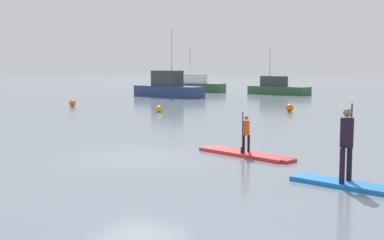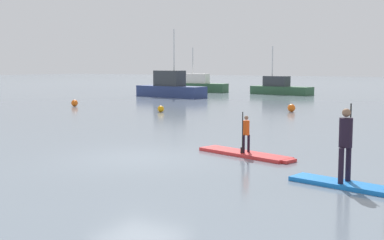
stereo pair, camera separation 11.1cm
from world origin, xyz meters
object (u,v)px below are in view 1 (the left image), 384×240
object	(u,v)px
fishing_boat_green_midground	(196,85)
mooring_buoy_near	(159,109)
paddler_child_solo	(246,132)
paddleboard_near	(246,154)
trawler_grey_distant	(277,88)
mooring_buoy_far	(290,108)
motor_boat_small_navy	(168,88)
paddler_adult	(347,140)
mooring_buoy_mid	(72,103)
paddleboard_far	(358,186)

from	to	relation	value
fishing_boat_green_midground	mooring_buoy_near	size ratio (longest dim) A/B	15.72
paddler_child_solo	fishing_boat_green_midground	bearing A→B (deg)	122.76
paddleboard_near	paddler_child_solo	world-z (taller)	paddler_child_solo
trawler_grey_distant	mooring_buoy_near	xyz separation A→B (m)	(0.90, -21.10, -0.43)
mooring_buoy_far	fishing_boat_green_midground	bearing A→B (deg)	134.04
paddler_child_solo	trawler_grey_distant	bearing A→B (deg)	109.83
fishing_boat_green_midground	motor_boat_small_navy	distance (m)	8.99
paddler_adult	fishing_boat_green_midground	distance (m)	41.73
paddleboard_near	motor_boat_small_navy	world-z (taller)	motor_boat_small_navy
paddleboard_near	motor_boat_small_navy	xyz separation A→B (m)	(-18.15, 22.98, 0.77)
mooring_buoy_mid	mooring_buoy_near	bearing A→B (deg)	-3.69
paddler_adult	mooring_buoy_mid	bearing A→B (deg)	147.86
paddleboard_near	trawler_grey_distant	size ratio (longest dim) A/B	0.54
motor_boat_small_navy	mooring_buoy_mid	bearing A→B (deg)	-88.89
motor_boat_small_navy	trawler_grey_distant	size ratio (longest dim) A/B	1.11
paddler_adult	motor_boat_small_navy	xyz separation A→B (m)	(-21.75, 25.44, -0.24)
mooring_buoy_near	mooring_buoy_far	world-z (taller)	mooring_buoy_far
mooring_buoy_near	mooring_buoy_mid	distance (m)	7.41
mooring_buoy_near	mooring_buoy_far	bearing A→B (deg)	32.57
paddleboard_far	mooring_buoy_near	bearing A→B (deg)	137.71
fishing_boat_green_midground	paddleboard_near	bearing A→B (deg)	-57.23
trawler_grey_distant	mooring_buoy_mid	distance (m)	21.62
paddleboard_far	trawler_grey_distant	world-z (taller)	trawler_grey_distant
paddleboard_far	paddler_adult	world-z (taller)	paddler_adult
trawler_grey_distant	mooring_buoy_mid	size ratio (longest dim) A/B	13.92
paddleboard_near	mooring_buoy_mid	bearing A→B (deg)	148.30
paddler_adult	fishing_boat_green_midground	bearing A→B (deg)	125.10
fishing_boat_green_midground	motor_boat_small_navy	bearing A→B (deg)	-75.56
paddleboard_near	mooring_buoy_far	bearing A→B (deg)	105.24
mooring_buoy_mid	mooring_buoy_far	size ratio (longest dim) A/B	0.96
paddler_child_solo	fishing_boat_green_midground	world-z (taller)	fishing_boat_green_midground
paddleboard_near	mooring_buoy_near	world-z (taller)	mooring_buoy_near
paddler_child_solo	paddleboard_far	xyz separation A→B (m)	(3.88, -2.51, -0.68)
trawler_grey_distant	paddler_child_solo	bearing A→B (deg)	-70.17
paddler_child_solo	mooring_buoy_mid	world-z (taller)	paddler_child_solo
fishing_boat_green_midground	mooring_buoy_near	world-z (taller)	fishing_boat_green_midground
paddleboard_far	fishing_boat_green_midground	size ratio (longest dim) A/B	0.53
paddler_child_solo	paddleboard_far	size ratio (longest dim) A/B	0.39
paddleboard_far	motor_boat_small_navy	size ratio (longest dim) A/B	0.46
fishing_boat_green_midground	motor_boat_small_navy	xyz separation A→B (m)	(2.24, -8.71, 0.12)
paddleboard_far	motor_boat_small_navy	world-z (taller)	motor_boat_small_navy
mooring_buoy_near	mooring_buoy_mid	size ratio (longest dim) A/B	0.85
paddleboard_far	fishing_boat_green_midground	world-z (taller)	fishing_boat_green_midground
paddleboard_far	mooring_buoy_near	distance (m)	19.49
mooring_buoy_mid	mooring_buoy_far	xyz separation A→B (m)	(13.90, 3.68, 0.01)
paddler_child_solo	paddler_adult	size ratio (longest dim) A/B	0.70
paddleboard_near	fishing_boat_green_midground	xyz separation A→B (m)	(-20.40, 31.69, 0.65)
mooring_buoy_far	trawler_grey_distant	bearing A→B (deg)	113.65
trawler_grey_distant	mooring_buoy_near	distance (m)	21.12
paddler_child_solo	fishing_boat_green_midground	distance (m)	37.70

